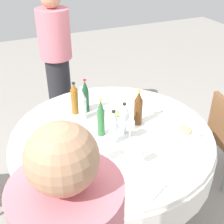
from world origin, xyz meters
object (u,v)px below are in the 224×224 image
Objects in this scene: wine_glass_west at (140,152)px; plate_front at (52,168)px; bottle_dark_green_west at (86,97)px; plate_east at (116,115)px; bottle_clear_left at (124,119)px; bottle_brown_far at (138,108)px; bottle_amber_rear at (75,99)px; person_mid at (57,63)px; wine_glass_rear at (130,126)px; bottle_green_mid at (101,119)px; bottle_clear_near at (113,128)px; wine_glass_left at (103,148)px; dining_table at (112,147)px; wine_glass_north at (39,120)px; plate_outer at (153,106)px; plate_inner at (185,131)px; bottle_clear_north at (82,105)px.

wine_glass_west is 0.59m from plate_front.
bottle_dark_green_west is 1.39× the size of plate_east.
bottle_dark_green_west reaches higher than plate_front.
plate_front is at bearing -72.96° from bottle_clear_left.
bottle_brown_far is 1.04× the size of bottle_amber_rear.
bottle_amber_rear is 0.90m from person_mid.
wine_glass_rear is 0.63× the size of plate_front.
bottle_green_mid is 1.28m from person_mid.
bottle_clear_near is 0.96× the size of bottle_amber_rear.
person_mid is (-1.57, 0.10, -0.00)m from wine_glass_left.
wine_glass_rear is at bearing 36.82° from dining_table.
wine_glass_north is 0.73× the size of plate_east.
bottle_brown_far is 0.33m from plate_outer.
plate_inner is 1.63m from person_mid.
wine_glass_north is (-0.19, -0.75, -0.03)m from bottle_brown_far.
bottle_clear_left reaches higher than plate_east.
bottle_green_mid is 1.12× the size of bottle_clear_near.
wine_glass_north is (-0.63, -0.53, 0.01)m from wine_glass_west.
person_mid is at bearing 158.35° from wine_glass_north.
wine_glass_left is (0.67, -0.02, -0.03)m from bottle_amber_rear.
plate_front is (0.49, -0.39, -0.13)m from bottle_clear_north.
wine_glass_left is at bearing -1.36° from bottle_amber_rear.
bottle_amber_rear is at bearing -156.19° from dining_table.
wine_glass_west is 0.77m from plate_outer.
person_mid is at bearing 176.30° from wine_glass_left.
bottle_green_mid is at bearing -102.36° from bottle_clear_left.
bottle_clear_near is at bearing 101.08° from plate_front.
bottle_clear_near is 1.36× the size of plate_outer.
bottle_clear_near is at bearing -58.36° from plate_outer.
plate_outer is (-0.33, 0.53, -0.12)m from bottle_clear_near.
bottle_clear_north reaches higher than wine_glass_left.
wine_glass_rear is at bearing -104.13° from plate_inner.
wine_glass_left is 0.67× the size of plate_east.
bottle_clear_near is 0.50m from bottle_dark_green_west.
bottle_brown_far is 0.22m from wine_glass_rear.
bottle_brown_far is 0.32m from bottle_clear_near.
bottle_clear_near is at bearing 13.90° from bottle_clear_north.
wine_glass_west reaches higher than plate_outer.
wine_glass_rear is 0.69m from wine_glass_north.
wine_glass_left is at bearing -33.11° from plate_east.
wine_glass_north is at bearing -70.04° from bottle_dark_green_west.
wine_glass_west is 0.09× the size of person_mid.
wine_glass_left reaches higher than plate_east.
wine_glass_rear reaches higher than plate_front.
bottle_amber_rear is at bearing -148.29° from bottle_clear_left.
wine_glass_left is 0.63× the size of plate_front.
person_mid reaches higher than dining_table.
wine_glass_left is 0.71m from plate_inner.
plate_outer is (-0.43, -0.03, -0.00)m from plate_inner.
wine_glass_left is at bearing -47.65° from bottle_clear_left.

